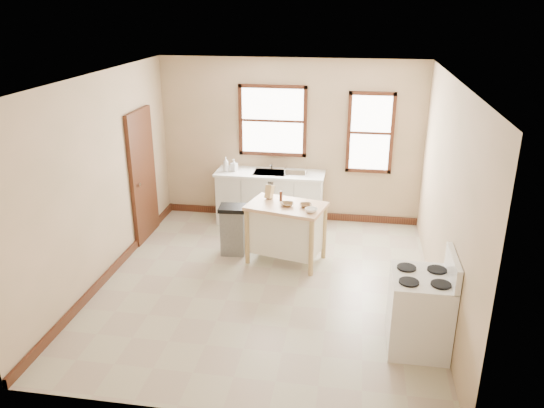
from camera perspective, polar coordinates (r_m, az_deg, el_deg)
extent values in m
plane|color=#ABA488|center=(7.39, -0.69, -8.64)|extent=(5.00, 5.00, 0.00)
plane|color=white|center=(6.48, -0.80, 13.42)|extent=(5.00, 5.00, 0.00)
cube|color=tan|center=(9.18, 1.95, 6.76)|extent=(4.50, 0.04, 2.80)
cube|color=tan|center=(7.51, -17.93, 2.48)|extent=(0.04, 5.00, 2.80)
cube|color=tan|center=(6.81, 18.25, 0.58)|extent=(0.04, 5.00, 2.80)
cube|color=#38150F|center=(8.71, -13.71, 2.99)|extent=(0.06, 0.90, 2.10)
cube|color=#38150F|center=(9.57, 1.82, -1.09)|extent=(4.50, 0.04, 0.12)
cube|color=#38150F|center=(8.00, -16.67, -6.66)|extent=(0.04, 5.00, 0.12)
cylinder|color=silver|center=(9.20, -0.04, 4.42)|extent=(0.03, 0.03, 0.22)
imported|color=#B2B2B2|center=(9.11, -4.98, 4.27)|extent=(0.11, 0.11, 0.25)
imported|color=#B2B2B2|center=(9.13, -4.11, 4.19)|extent=(0.12, 0.12, 0.21)
cylinder|color=#422011|center=(7.81, 0.96, 0.88)|extent=(0.05, 0.05, 0.15)
imported|color=brown|center=(7.63, 1.64, -0.04)|extent=(0.21, 0.21, 0.05)
imported|color=brown|center=(7.60, 3.65, -0.16)|extent=(0.22, 0.22, 0.04)
imported|color=white|center=(7.42, 4.23, -0.67)|extent=(0.24, 0.24, 0.05)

